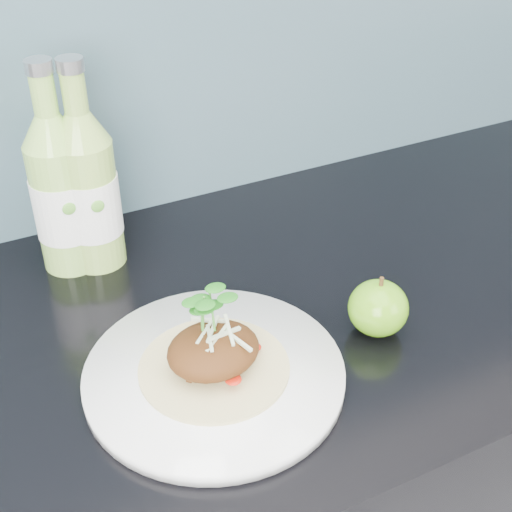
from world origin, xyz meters
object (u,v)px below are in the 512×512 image
at_px(cider_bottle_left, 61,193).
at_px(cider_bottle_right, 89,191).
at_px(dinner_plate, 214,374).
at_px(green_apple, 378,308).

relative_size(cider_bottle_left, cider_bottle_right, 1.00).
xyz_separation_m(dinner_plate, cider_bottle_left, (-0.08, 0.29, 0.10)).
height_order(green_apple, cider_bottle_right, cider_bottle_right).
distance_m(green_apple, cider_bottle_left, 0.41).
height_order(cider_bottle_left, cider_bottle_right, same).
xyz_separation_m(green_apple, cider_bottle_right, (-0.25, 0.29, 0.07)).
xyz_separation_m(cider_bottle_left, cider_bottle_right, (0.03, -0.01, 0.00)).
height_order(dinner_plate, cider_bottle_left, cider_bottle_left).
bearing_deg(dinner_plate, cider_bottle_left, 105.26).
bearing_deg(dinner_plate, cider_bottle_right, 99.34).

